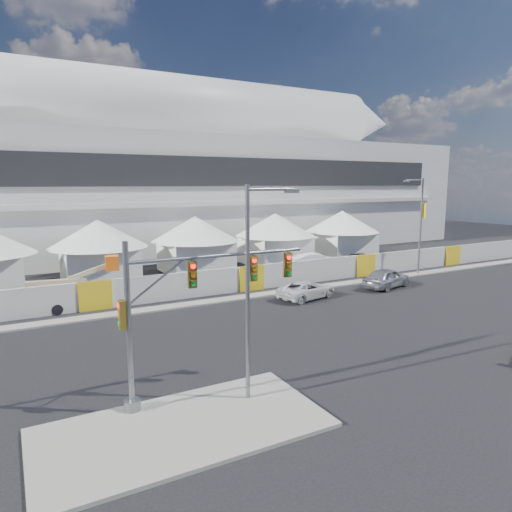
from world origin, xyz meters
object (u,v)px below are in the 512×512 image
pickup_curb (307,290)px  streetlight_median (253,278)px  traffic_mast (176,312)px  lot_car_a (316,261)px  lot_car_b (362,259)px  sedan_silver (387,278)px  streetlight_curb (419,219)px  boom_lift (49,298)px

pickup_curb → streetlight_median: (-11.21, -12.32, 4.27)m
traffic_mast → pickup_curb: bearing=38.7°
lot_car_a → traffic_mast: traffic_mast is taller
lot_car_a → streetlight_median: bearing=157.7°
pickup_curb → lot_car_b: 15.08m
traffic_mast → streetlight_median: size_ratio=0.93×
sedan_silver → streetlight_curb: size_ratio=0.54×
lot_car_a → pickup_curb: bearing=159.3°
pickup_curb → streetlight_curb: 15.14m
boom_lift → pickup_curb: bearing=-9.0°
pickup_curb → streetlight_curb: (14.24, 2.39, 4.56)m
traffic_mast → streetlight_median: bearing=-24.5°
sedan_silver → streetlight_median: size_ratio=0.59×
lot_car_a → boom_lift: (-24.82, -3.88, 0.14)m
pickup_curb → boom_lift: size_ratio=0.67×
sedan_silver → boom_lift: boom_lift is taller
traffic_mast → streetlight_median: streetlight_median is taller
streetlight_median → boom_lift: 19.10m
pickup_curb → streetlight_curb: bearing=-93.5°
streetlight_curb → pickup_curb: bearing=-170.5°
lot_car_b → streetlight_curb: (1.55, -5.75, 4.49)m
traffic_mast → boom_lift: (-3.29, 16.50, -2.74)m
streetlight_curb → boom_lift: streetlight_curb is taller
sedan_silver → streetlight_curb: streetlight_curb is taller
lot_car_a → boom_lift: size_ratio=0.70×
lot_car_b → boom_lift: bearing=110.6°
lot_car_b → traffic_mast: traffic_mast is taller
lot_car_a → lot_car_b: 5.15m
sedan_silver → pickup_curb: (-7.82, 0.25, -0.16)m
streetlight_curb → streetlight_median: bearing=-150.0°
pickup_curb → streetlight_curb: size_ratio=0.53×
sedan_silver → streetlight_curb: 8.22m
boom_lift → traffic_mast: bearing=-70.3°
lot_car_b → streetlight_curb: bearing=-149.7°
pickup_curb → sedan_silver: bearing=-104.9°
lot_car_b → boom_lift: boom_lift is taller
lot_car_a → lot_car_b: bearing=-83.8°
pickup_curb → boom_lift: bearing=59.5°
streetlight_median → streetlight_curb: size_ratio=0.93×
sedan_silver → pickup_curb: sedan_silver is taller
lot_car_b → streetlight_curb: 7.46m
lot_car_a → traffic_mast: size_ratio=0.65×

